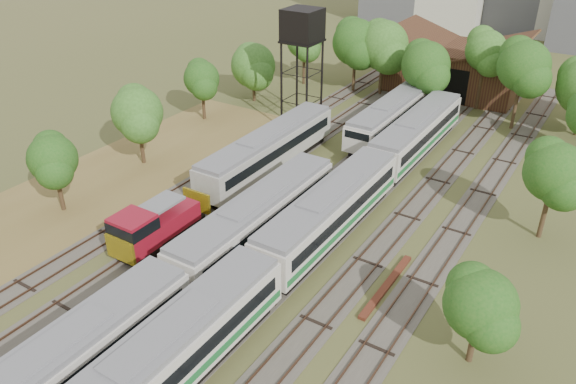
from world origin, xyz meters
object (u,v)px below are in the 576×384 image
Objects in this scene: railcar_green_set at (330,212)px; shunter_locomotive at (153,228)px; water_tower at (302,28)px; railcar_red_set at (174,283)px.

shunter_locomotive is at bearing -140.80° from railcar_green_set.
water_tower is (-3.08, 25.68, 8.87)m from shunter_locomotive.
railcar_red_set reaches higher than shunter_locomotive.
railcar_red_set is 2.77× the size of water_tower.
railcar_red_set is at bearing -107.86° from railcar_green_set.
railcar_green_set is 12.91m from shunter_locomotive.
railcar_green_set is 4.17× the size of water_tower.
shunter_locomotive is (-6.00, 4.26, -0.34)m from railcar_red_set.
water_tower is (-9.08, 29.93, 8.53)m from railcar_red_set.
railcar_red_set is 0.66× the size of railcar_green_set.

